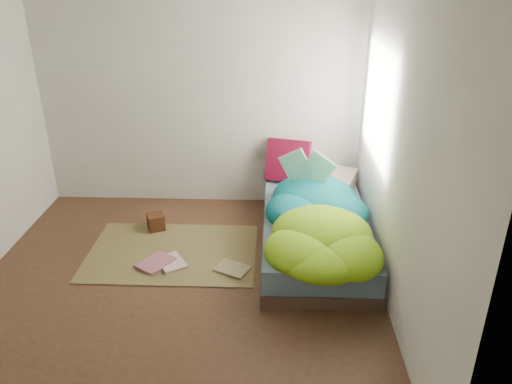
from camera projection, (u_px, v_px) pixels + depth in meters
ground at (178, 287)px, 4.30m from camera, size 3.50×3.50×0.00m
room_walls at (165, 102)px, 3.62m from camera, size 3.54×3.54×2.62m
bed at (315, 232)px, 4.84m from camera, size 1.00×2.00×0.34m
duvet at (318, 210)px, 4.50m from camera, size 0.96×1.84×0.34m
rug at (172, 252)px, 4.80m from camera, size 1.60×1.10×0.01m
pillow_floral at (329, 177)px, 5.46m from camera, size 0.66×0.55×0.13m
pillow_magenta at (288, 161)px, 5.46m from camera, size 0.48×0.25×0.46m
open_book at (307, 158)px, 4.83m from camera, size 0.46×0.24×0.28m
wooden_box at (156, 222)px, 5.18m from camera, size 0.22×0.22×0.16m
floor_book_a at (160, 265)px, 4.56m from camera, size 0.34×0.37×0.02m
floor_book_b at (147, 259)px, 4.66m from camera, size 0.38×0.40×0.03m
floor_book_c at (226, 275)px, 4.43m from camera, size 0.36×0.32×0.02m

